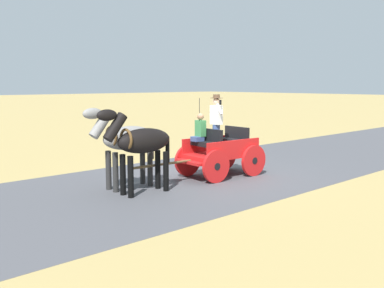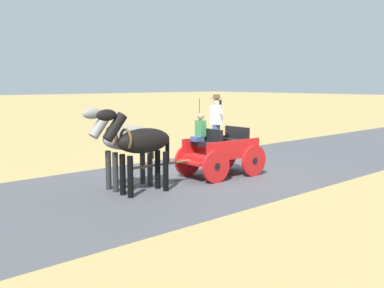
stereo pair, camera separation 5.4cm
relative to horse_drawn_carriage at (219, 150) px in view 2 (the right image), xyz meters
The scene contains 5 objects.
ground_plane 0.86m from the horse_drawn_carriage, 21.59° to the right, with size 200.00×200.00×0.00m, color tan.
road_surface 0.86m from the horse_drawn_carriage, 21.59° to the right, with size 6.50×160.00×0.01m, color #4C4C51.
horse_drawn_carriage is the anchor object (origin of this frame).
horse_near_side 3.09m from the horse_drawn_carriage, 93.16° to the left, with size 0.62×2.13×2.21m.
horse_off_side 3.09m from the horse_drawn_carriage, 78.94° to the left, with size 0.63×2.13×2.21m.
Camera 2 is at (-9.64, 9.81, 2.83)m, focal length 41.93 mm.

